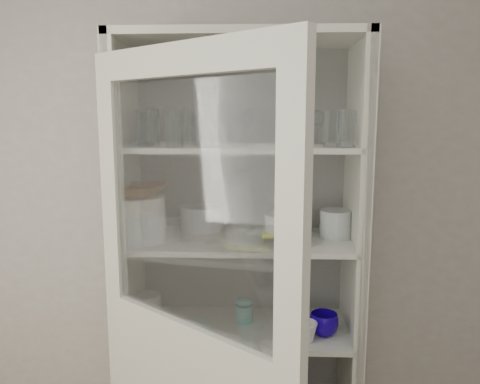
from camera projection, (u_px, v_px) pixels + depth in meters
The scene contains 30 objects.
wall_back at pixel (200, 217), 2.24m from camera, with size 3.60×0.02×2.60m, color beige.
pantry_cabinet at pixel (241, 302), 2.13m from camera, with size 1.00×0.45×2.10m.
tumbler_0 at pixel (145, 129), 1.80m from camera, with size 0.07×0.07×0.13m, color silver.
tumbler_1 at pixel (174, 128), 1.79m from camera, with size 0.07×0.07×0.14m, color silver.
tumbler_2 at pixel (204, 126), 1.82m from camera, with size 0.08×0.08×0.15m, color silver.
tumbler_3 at pixel (237, 131), 1.80m from camera, with size 0.06×0.06×0.12m, color silver.
tumbler_4 at pixel (289, 129), 1.81m from camera, with size 0.07×0.07×0.14m, color silver.
tumbler_5 at pixel (332, 129), 1.79m from camera, with size 0.07×0.07×0.14m, color silver.
tumbler_6 at pixel (347, 129), 1.76m from camera, with size 0.07×0.07×0.14m, color silver.
tumbler_7 at pixel (144, 127), 1.96m from camera, with size 0.07×0.07×0.14m, color silver.
tumbler_8 at pixel (152, 129), 1.93m from camera, with size 0.06×0.06×0.13m, color silver.
tumbler_9 at pixel (186, 128), 1.96m from camera, with size 0.07×0.07×0.13m, color silver.
goblet_0 at pixel (152, 123), 2.05m from camera, with size 0.08×0.08×0.17m, color silver, non-canonical shape.
goblet_1 at pixel (227, 124), 2.00m from camera, with size 0.07×0.07×0.16m, color silver, non-canonical shape.
goblet_2 at pixel (249, 125), 2.00m from camera, with size 0.07×0.07×0.16m, color silver, non-canonical shape.
goblet_3 at pixel (317, 125), 2.01m from camera, with size 0.07×0.07×0.16m, color silver, non-canonical shape.
plate_stack_front at pixel (141, 226), 1.95m from camera, with size 0.21×0.21×0.13m, color white.
plate_stack_back at pixel (202, 217), 2.15m from camera, with size 0.20×0.20×0.11m, color white.
cream_bowl at pixel (140, 204), 1.93m from camera, with size 0.20×0.20×0.06m, color white.
terracotta_bowl at pixel (140, 190), 1.92m from camera, with size 0.21×0.21×0.05m, color brown.
glass_platter at pixel (284, 236), 2.01m from camera, with size 0.35×0.35×0.02m, color silver.
yellow_trivet at pixel (284, 232), 2.00m from camera, with size 0.18×0.18×0.01m, color #FFF941.
white_ramekin at pixel (284, 222), 2.00m from camera, with size 0.17×0.17×0.07m, color white.
grey_bowl_stack at pixel (336, 224), 2.01m from camera, with size 0.13×0.13×0.12m, color #B3B8B8.
mug_blue at pixel (324, 324), 1.98m from camera, with size 0.12×0.12×0.10m, color #0E088F.
mug_teal at pixel (292, 313), 2.07m from camera, with size 0.11×0.11×0.11m, color teal.
mug_white at pixel (306, 331), 1.92m from camera, with size 0.09×0.09×0.08m, color white.
teal_jar at pixel (244, 312), 2.10m from camera, with size 0.08×0.08×0.10m.
measuring_cups at pixel (162, 329), 1.99m from camera, with size 0.11×0.11×0.04m, color #AFAEB9.
white_canister at pixel (149, 308), 2.09m from camera, with size 0.11×0.11×0.13m, color white.
Camera 1 is at (0.28, -0.68, 1.78)m, focal length 35.00 mm.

